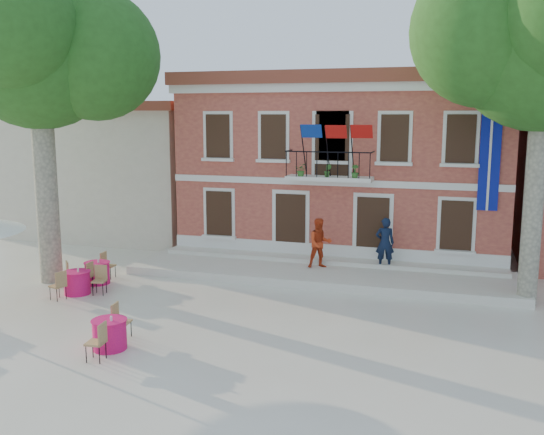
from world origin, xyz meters
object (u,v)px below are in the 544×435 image
at_px(pedestrian_navy, 385,243).
at_px(cafe_table_0, 77,281).
at_px(plane_tree_west, 38,49).
at_px(cafe_table_1, 110,333).
at_px(pedestrian_orange, 320,243).
at_px(cafe_table_3, 97,272).

distance_m(pedestrian_navy, cafe_table_0, 10.80).
distance_m(plane_tree_west, pedestrian_navy, 13.73).
bearing_deg(plane_tree_west, cafe_table_0, -30.93).
bearing_deg(cafe_table_1, pedestrian_orange, 67.63).
bearing_deg(cafe_table_0, plane_tree_west, 149.07).
relative_size(pedestrian_orange, cafe_table_1, 0.93).
relative_size(pedestrian_navy, cafe_table_0, 1.02).
relative_size(cafe_table_0, cafe_table_3, 0.94).
bearing_deg(cafe_table_3, cafe_table_1, -54.25).
bearing_deg(cafe_table_0, pedestrian_orange, 33.10).
xyz_separation_m(pedestrian_orange, cafe_table_1, (-3.49, -8.49, -0.79)).
xyz_separation_m(pedestrian_navy, cafe_table_0, (-9.39, -5.27, -0.80)).
distance_m(plane_tree_west, cafe_table_1, 10.54).
relative_size(pedestrian_navy, cafe_table_3, 0.97).
bearing_deg(pedestrian_orange, cafe_table_3, 178.18).
height_order(pedestrian_orange, cafe_table_1, pedestrian_orange).
height_order(cafe_table_1, cafe_table_3, same).
bearing_deg(pedestrian_orange, cafe_table_0, -173.81).
relative_size(plane_tree_west, cafe_table_3, 5.62).
bearing_deg(cafe_table_1, cafe_table_0, 133.28).
bearing_deg(cafe_table_1, cafe_table_3, 125.75).
distance_m(plane_tree_west, cafe_table_3, 7.77).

